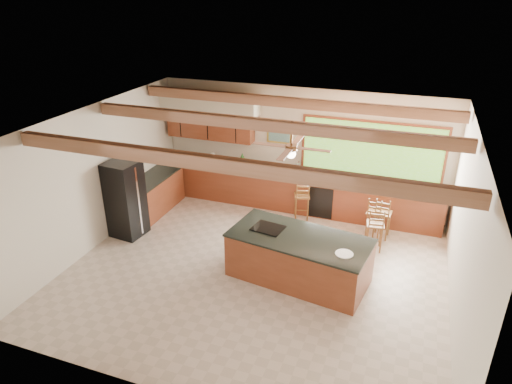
% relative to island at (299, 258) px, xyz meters
% --- Properties ---
extents(ground, '(7.20, 7.20, 0.00)m').
position_rel_island_xyz_m(ground, '(-0.85, -0.04, -0.46)').
color(ground, beige).
rests_on(ground, ground).
extents(room_shell, '(7.27, 6.54, 3.02)m').
position_rel_island_xyz_m(room_shell, '(-1.02, 0.62, 1.75)').
color(room_shell, beige).
rests_on(room_shell, ground).
extents(counter_run, '(7.12, 3.10, 1.26)m').
position_rel_island_xyz_m(counter_run, '(-1.67, 2.48, 0.00)').
color(counter_run, brown).
rests_on(counter_run, ground).
extents(island, '(2.79, 1.62, 0.94)m').
position_rel_island_xyz_m(island, '(0.00, 0.00, 0.00)').
color(island, brown).
rests_on(island, ground).
extents(refrigerator, '(0.74, 0.72, 1.74)m').
position_rel_island_xyz_m(refrigerator, '(-4.07, 0.36, 0.41)').
color(refrigerator, black).
rests_on(refrigerator, ground).
extents(bar_stool_a, '(0.45, 0.45, 1.00)m').
position_rel_island_xyz_m(bar_stool_a, '(-0.57, 2.36, 0.13)').
color(bar_stool_a, brown).
rests_on(bar_stool_a, ground).
extents(bar_stool_b, '(0.40, 0.40, 1.00)m').
position_rel_island_xyz_m(bar_stool_b, '(1.24, 1.51, 0.13)').
color(bar_stool_b, brown).
rests_on(bar_stool_b, ground).
extents(bar_stool_c, '(0.39, 0.39, 0.99)m').
position_rel_island_xyz_m(bar_stool_c, '(1.34, 2.10, 0.13)').
color(bar_stool_c, brown).
rests_on(bar_stool_c, ground).
extents(bar_stool_d, '(0.38, 0.38, 0.96)m').
position_rel_island_xyz_m(bar_stool_d, '(1.18, 2.12, 0.11)').
color(bar_stool_d, brown).
rests_on(bar_stool_d, ground).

